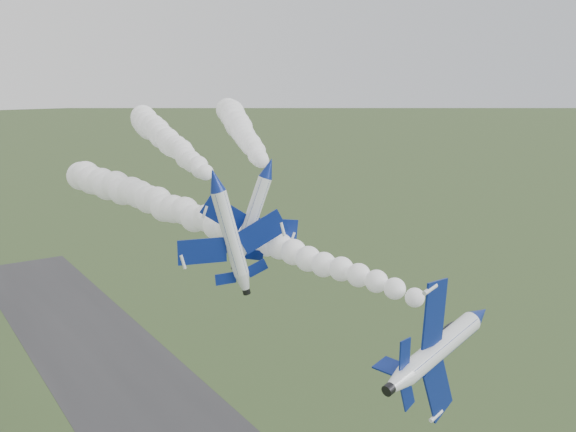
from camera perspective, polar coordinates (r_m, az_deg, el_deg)
jet_lead at (r=56.98m, az=16.72°, el=-8.43°), size 4.76×14.36×11.76m
smoke_trail_jet_lead at (r=82.32m, az=-7.81°, el=-0.21°), size 19.23×70.57×4.66m
jet_pair_left at (r=66.27m, az=-6.50°, el=3.21°), size 11.77×14.10×4.30m
smoke_trail_jet_pair_left at (r=99.75m, az=-10.86°, el=6.80°), size 22.03×59.55×4.73m
jet_pair_right at (r=70.05m, az=-1.71°, el=4.31°), size 10.48×12.71×4.37m
smoke_trail_jet_pair_right at (r=104.87m, az=-4.30°, el=7.83°), size 29.16×60.89×4.90m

